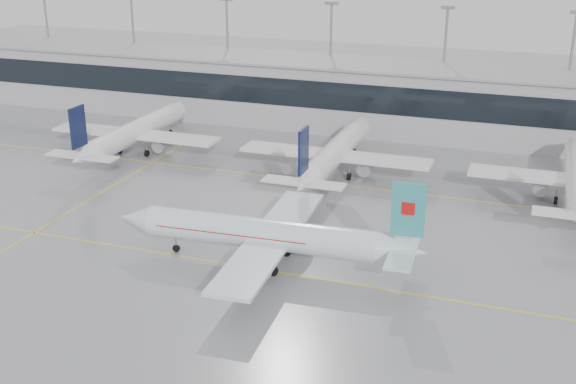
% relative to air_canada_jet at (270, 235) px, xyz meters
% --- Properties ---
extents(ground, '(320.00, 320.00, 0.00)m').
position_rel_air_canada_jet_xyz_m(ground, '(-1.50, -1.58, -3.66)').
color(ground, gray).
rests_on(ground, ground).
extents(taxi_line_main, '(120.00, 0.25, 0.01)m').
position_rel_air_canada_jet_xyz_m(taxi_line_main, '(-1.50, -1.58, -3.66)').
color(taxi_line_main, yellow).
rests_on(taxi_line_main, ground).
extents(taxi_line_north, '(120.00, 0.25, 0.01)m').
position_rel_air_canada_jet_xyz_m(taxi_line_north, '(-1.50, 28.42, -3.66)').
color(taxi_line_north, yellow).
rests_on(taxi_line_north, ground).
extents(taxi_line_cross, '(0.25, 60.00, 0.01)m').
position_rel_air_canada_jet_xyz_m(taxi_line_cross, '(-31.50, 13.42, -3.66)').
color(taxi_line_cross, yellow).
rests_on(taxi_line_cross, ground).
extents(terminal, '(180.00, 15.00, 12.00)m').
position_rel_air_canada_jet_xyz_m(terminal, '(-1.50, 60.42, 2.34)').
color(terminal, '#9E9EA2').
rests_on(terminal, ground).
extents(terminal_glass, '(180.00, 0.20, 5.00)m').
position_rel_air_canada_jet_xyz_m(terminal_glass, '(-1.50, 52.87, 3.84)').
color(terminal_glass, black).
rests_on(terminal_glass, ground).
extents(terminal_roof, '(182.00, 16.00, 0.40)m').
position_rel_air_canada_jet_xyz_m(terminal_roof, '(-1.50, 60.42, 8.54)').
color(terminal_roof, gray).
rests_on(terminal_roof, ground).
extents(light_masts, '(156.40, 1.00, 22.60)m').
position_rel_air_canada_jet_xyz_m(light_masts, '(-1.50, 66.42, 9.68)').
color(light_masts, gray).
rests_on(light_masts, ground).
extents(air_canada_jet, '(36.70, 29.44, 11.55)m').
position_rel_air_canada_jet_xyz_m(air_canada_jet, '(0.00, 0.00, 0.00)').
color(air_canada_jet, silver).
rests_on(air_canada_jet, ground).
extents(parked_jet_b, '(29.64, 36.96, 11.72)m').
position_rel_air_canada_jet_xyz_m(parked_jet_b, '(-36.50, 32.10, 0.05)').
color(parked_jet_b, silver).
rests_on(parked_jet_b, ground).
extents(parked_jet_c, '(29.64, 36.96, 11.72)m').
position_rel_air_canada_jet_xyz_m(parked_jet_c, '(-1.50, 32.10, 0.05)').
color(parked_jet_c, silver).
rests_on(parked_jet_c, ground).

